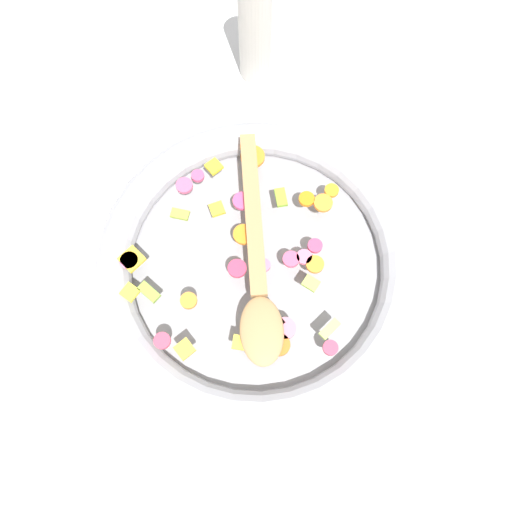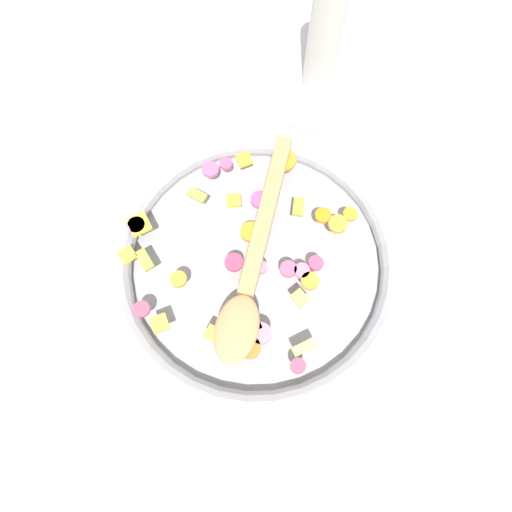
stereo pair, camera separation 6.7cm
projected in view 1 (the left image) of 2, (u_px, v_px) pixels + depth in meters
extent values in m
plane|color=silver|center=(256.00, 267.00, 0.72)|extent=(4.00, 4.00, 0.00)
cylinder|color=gray|center=(256.00, 266.00, 0.72)|extent=(0.40, 0.40, 0.01)
torus|color=#9E9EA5|center=(256.00, 262.00, 0.70)|extent=(0.45, 0.45, 0.05)
cylinder|color=orange|center=(253.00, 157.00, 0.72)|extent=(0.05, 0.05, 0.01)
cylinder|color=orange|center=(315.00, 264.00, 0.67)|extent=(0.03, 0.03, 0.01)
cylinder|color=orange|center=(280.00, 344.00, 0.63)|extent=(0.04, 0.04, 0.01)
cylinder|color=orange|center=(332.00, 191.00, 0.70)|extent=(0.03, 0.03, 0.01)
cylinder|color=orange|center=(189.00, 301.00, 0.65)|extent=(0.03, 0.03, 0.01)
cylinder|color=orange|center=(247.00, 146.00, 0.73)|extent=(0.02, 0.02, 0.01)
cylinder|color=orange|center=(307.00, 199.00, 0.70)|extent=(0.03, 0.03, 0.01)
cylinder|color=orange|center=(323.00, 203.00, 0.70)|extent=(0.04, 0.04, 0.01)
cylinder|color=orange|center=(244.00, 234.00, 0.68)|extent=(0.04, 0.04, 0.01)
cube|color=#A6D258|center=(272.00, 326.00, 0.64)|extent=(0.02, 0.03, 0.01)
cube|color=#B3DB50|center=(311.00, 283.00, 0.66)|extent=(0.03, 0.03, 0.01)
cube|color=#B3DC5D|center=(330.00, 329.00, 0.64)|extent=(0.03, 0.03, 0.01)
cube|color=#A3BA3E|center=(180.00, 214.00, 0.69)|extent=(0.02, 0.03, 0.01)
cube|color=#85B730|center=(281.00, 197.00, 0.70)|extent=(0.03, 0.02, 0.01)
cube|color=#83AC3B|center=(149.00, 292.00, 0.66)|extent=(0.03, 0.03, 0.01)
cylinder|color=pink|center=(129.00, 261.00, 0.67)|extent=(0.03, 0.03, 0.01)
cylinder|color=#DB3759|center=(237.00, 269.00, 0.67)|extent=(0.04, 0.04, 0.01)
cylinder|color=#D97088|center=(285.00, 328.00, 0.64)|extent=(0.04, 0.04, 0.01)
cylinder|color=#C44067|center=(315.00, 246.00, 0.68)|extent=(0.02, 0.02, 0.01)
cylinder|color=#CC3F5A|center=(330.00, 348.00, 0.63)|extent=(0.03, 0.03, 0.01)
cylinder|color=#D9557E|center=(184.00, 186.00, 0.71)|extent=(0.03, 0.03, 0.01)
cylinder|color=#E14D72|center=(291.00, 259.00, 0.67)|extent=(0.03, 0.03, 0.01)
cylinder|color=#E6487E|center=(240.00, 201.00, 0.70)|extent=(0.03, 0.03, 0.01)
cylinder|color=#DD4B78|center=(198.00, 176.00, 0.71)|extent=(0.02, 0.02, 0.01)
cylinder|color=pink|center=(304.00, 257.00, 0.67)|extent=(0.03, 0.03, 0.01)
cylinder|color=#D3405A|center=(162.00, 341.00, 0.63)|extent=(0.02, 0.02, 0.01)
cylinder|color=#DA6788|center=(264.00, 265.00, 0.67)|extent=(0.02, 0.02, 0.01)
cube|color=gold|center=(240.00, 343.00, 0.63)|extent=(0.02, 0.02, 0.01)
cube|color=yellow|center=(130.00, 292.00, 0.66)|extent=(0.03, 0.03, 0.01)
cube|color=yellow|center=(214.00, 167.00, 0.72)|extent=(0.03, 0.03, 0.01)
cube|color=gold|center=(185.00, 349.00, 0.63)|extent=(0.03, 0.03, 0.01)
cube|color=yellow|center=(132.00, 259.00, 0.67)|extent=(0.04, 0.04, 0.01)
cube|color=yellow|center=(217.00, 209.00, 0.69)|extent=(0.02, 0.02, 0.01)
cube|color=#A87F51|center=(253.00, 212.00, 0.68)|extent=(0.24, 0.06, 0.01)
ellipsoid|color=#A87F51|center=(262.00, 331.00, 0.63)|extent=(0.10, 0.07, 0.01)
cylinder|color=#B2ADA3|center=(255.00, 24.00, 0.73)|extent=(0.05, 0.05, 0.21)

